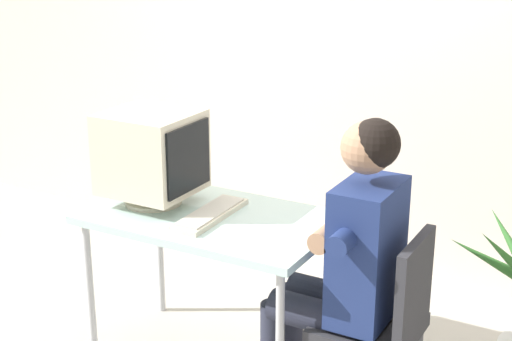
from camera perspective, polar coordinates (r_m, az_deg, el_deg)
wall_back at (r=4.39m, az=9.86°, el=11.09°), size 8.00×0.10×3.00m
desk at (r=3.49m, az=-3.41°, el=-4.27°), size 1.13×0.68×0.76m
crt_monitor at (r=3.55m, az=-7.81°, el=1.29°), size 0.42×0.39×0.44m
keyboard at (r=3.44m, az=-3.45°, el=-3.27°), size 0.15×0.46×0.03m
office_chair at (r=3.23m, az=9.50°, el=-10.87°), size 0.41×0.41×0.85m
person_seated at (r=3.17m, az=6.77°, el=-6.39°), size 0.67×0.56×1.31m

